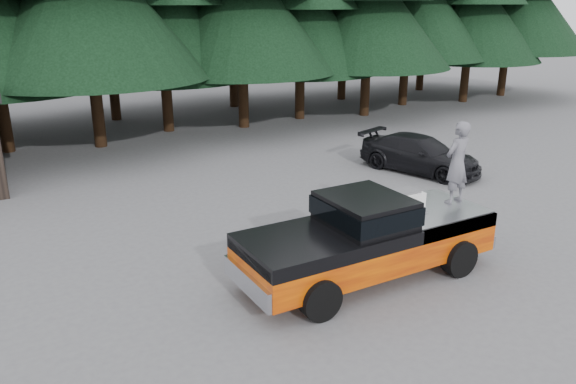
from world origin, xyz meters
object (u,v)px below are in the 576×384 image
pickup_truck (367,250)px  man_on_bed (457,163)px  parked_car (420,154)px  air_compressor (406,203)px

pickup_truck → man_on_bed: (2.52, -0.01, 1.64)m
man_on_bed → parked_car: 7.26m
air_compressor → man_on_bed: 1.64m
pickup_truck → parked_car: bearing=40.0°
parked_car → pickup_truck: bearing=-158.0°
pickup_truck → parked_car: 8.81m
pickup_truck → air_compressor: air_compressor is taller
man_on_bed → air_compressor: bearing=-10.6°
air_compressor → man_on_bed: size_ratio=0.35×
air_compressor → parked_car: size_ratio=0.15×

